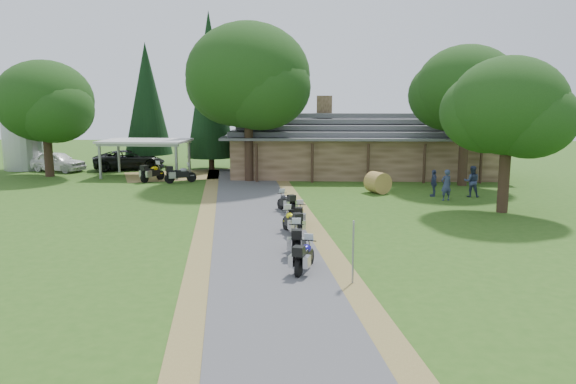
{
  "coord_description": "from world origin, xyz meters",
  "views": [
    {
      "loc": [
        1.51,
        -20.55,
        6.05
      ],
      "look_at": [
        0.69,
        5.79,
        1.6
      ],
      "focal_mm": 35.0,
      "sensor_mm": 36.0,
      "label": 1
    }
  ],
  "objects_px": {
    "carport": "(146,158)",
    "motorcycle_row_d": "(300,214)",
    "car_white_sedan": "(57,159)",
    "motorcycle_carport_a": "(152,172)",
    "motorcycle_row_b": "(296,238)",
    "motorcycle_row_a": "(305,254)",
    "car_dark_suv": "(129,155)",
    "motorcycle_row_e": "(286,201)",
    "silo": "(24,127)",
    "lodge": "(362,144)",
    "hay_bale": "(378,183)",
    "motorcycle_carport_b": "(180,173)",
    "motorcycle_row_c": "(292,221)"
  },
  "relations": [
    {
      "from": "motorcycle_row_e",
      "to": "hay_bale",
      "type": "distance_m",
      "value": 8.45
    },
    {
      "from": "car_white_sedan",
      "to": "motorcycle_row_d",
      "type": "distance_m",
      "value": 28.03
    },
    {
      "from": "motorcycle_row_d",
      "to": "hay_bale",
      "type": "xyz_separation_m",
      "value": [
        4.9,
        9.39,
        0.11
      ]
    },
    {
      "from": "motorcycle_row_b",
      "to": "motorcycle_row_d",
      "type": "height_order",
      "value": "motorcycle_row_b"
    },
    {
      "from": "lodge",
      "to": "motorcycle_carport_a",
      "type": "bearing_deg",
      "value": -164.69
    },
    {
      "from": "lodge",
      "to": "motorcycle_row_c",
      "type": "height_order",
      "value": "lodge"
    },
    {
      "from": "carport",
      "to": "motorcycle_row_a",
      "type": "bearing_deg",
      "value": -59.68
    },
    {
      "from": "motorcycle_row_d",
      "to": "motorcycle_row_e",
      "type": "height_order",
      "value": "motorcycle_row_e"
    },
    {
      "from": "motorcycle_row_b",
      "to": "car_white_sedan",
      "type": "bearing_deg",
      "value": 38.34
    },
    {
      "from": "lodge",
      "to": "motorcycle_carport_b",
      "type": "relative_size",
      "value": 10.45
    },
    {
      "from": "car_dark_suv",
      "to": "motorcycle_carport_a",
      "type": "distance_m",
      "value": 7.73
    },
    {
      "from": "silo",
      "to": "car_dark_suv",
      "type": "height_order",
      "value": "silo"
    },
    {
      "from": "motorcycle_row_a",
      "to": "motorcycle_carport_a",
      "type": "distance_m",
      "value": 23.98
    },
    {
      "from": "motorcycle_row_b",
      "to": "hay_bale",
      "type": "xyz_separation_m",
      "value": [
        4.98,
        14.33,
        0.03
      ]
    },
    {
      "from": "motorcycle_row_d",
      "to": "motorcycle_carport_b",
      "type": "bearing_deg",
      "value": 35.8
    },
    {
      "from": "car_white_sedan",
      "to": "motorcycle_row_c",
      "type": "height_order",
      "value": "car_white_sedan"
    },
    {
      "from": "lodge",
      "to": "car_dark_suv",
      "type": "relative_size",
      "value": 3.33
    },
    {
      "from": "carport",
      "to": "car_white_sedan",
      "type": "bearing_deg",
      "value": 165.62
    },
    {
      "from": "motorcycle_row_a",
      "to": "motorcycle_carport_a",
      "type": "bearing_deg",
      "value": 44.11
    },
    {
      "from": "motorcycle_row_a",
      "to": "motorcycle_row_e",
      "type": "height_order",
      "value": "motorcycle_row_a"
    },
    {
      "from": "lodge",
      "to": "hay_bale",
      "type": "distance_m",
      "value": 9.1
    },
    {
      "from": "motorcycle_row_b",
      "to": "motorcycle_carport_b",
      "type": "height_order",
      "value": "motorcycle_carport_b"
    },
    {
      "from": "silo",
      "to": "motorcycle_carport_b",
      "type": "distance_m",
      "value": 16.8
    },
    {
      "from": "car_dark_suv",
      "to": "motorcycle_carport_b",
      "type": "relative_size",
      "value": 3.14
    },
    {
      "from": "motorcycle_row_a",
      "to": "motorcycle_row_d",
      "type": "distance_m",
      "value": 7.21
    },
    {
      "from": "motorcycle_carport_b",
      "to": "hay_bale",
      "type": "relative_size",
      "value": 1.51
    },
    {
      "from": "hay_bale",
      "to": "silo",
      "type": "bearing_deg",
      "value": 158.46
    },
    {
      "from": "silo",
      "to": "motorcycle_row_c",
      "type": "bearing_deg",
      "value": -43.91
    },
    {
      "from": "silo",
      "to": "motorcycle_carport_a",
      "type": "distance_m",
      "value": 14.57
    },
    {
      "from": "car_white_sedan",
      "to": "motorcycle_row_e",
      "type": "distance_m",
      "value": 25.38
    },
    {
      "from": "motorcycle_row_b",
      "to": "hay_bale",
      "type": "relative_size",
      "value": 1.39
    },
    {
      "from": "hay_bale",
      "to": "motorcycle_row_a",
      "type": "bearing_deg",
      "value": -105.65
    },
    {
      "from": "carport",
      "to": "motorcycle_row_d",
      "type": "xyz_separation_m",
      "value": [
        12.13,
        -16.79,
        -0.84
      ]
    },
    {
      "from": "car_white_sedan",
      "to": "hay_bale",
      "type": "bearing_deg",
      "value": -92.03
    },
    {
      "from": "motorcycle_row_e",
      "to": "silo",
      "type": "bearing_deg",
      "value": 24.75
    },
    {
      "from": "car_white_sedan",
      "to": "hay_bale",
      "type": "distance_m",
      "value": 27.08
    },
    {
      "from": "carport",
      "to": "motorcycle_row_c",
      "type": "height_order",
      "value": "carport"
    },
    {
      "from": "silo",
      "to": "motorcycle_row_d",
      "type": "relative_size",
      "value": 4.29
    },
    {
      "from": "motorcycle_row_d",
      "to": "motorcycle_row_b",
      "type": "bearing_deg",
      "value": -178.15
    },
    {
      "from": "silo",
      "to": "motorcycle_row_d",
      "type": "height_order",
      "value": "silo"
    },
    {
      "from": "motorcycle_row_c",
      "to": "motorcycle_carport_a",
      "type": "height_order",
      "value": "motorcycle_carport_a"
    },
    {
      "from": "car_white_sedan",
      "to": "motorcycle_carport_a",
      "type": "distance_m",
      "value": 10.78
    },
    {
      "from": "car_dark_suv",
      "to": "motorcycle_row_d",
      "type": "relative_size",
      "value": 3.88
    },
    {
      "from": "motorcycle_row_e",
      "to": "car_white_sedan",
      "type": "bearing_deg",
      "value": 22.52
    },
    {
      "from": "car_dark_suv",
      "to": "motorcycle_row_a",
      "type": "bearing_deg",
      "value": -171.51
    },
    {
      "from": "carport",
      "to": "motorcycle_carport_a",
      "type": "xyz_separation_m",
      "value": [
        1.22,
        -2.76,
        -0.7
      ]
    },
    {
      "from": "motorcycle_carport_b",
      "to": "motorcycle_row_c",
      "type": "bearing_deg",
      "value": -89.97
    },
    {
      "from": "motorcycle_row_c",
      "to": "car_white_sedan",
      "type": "bearing_deg",
      "value": 20.94
    },
    {
      "from": "motorcycle_carport_a",
      "to": "hay_bale",
      "type": "distance_m",
      "value": 16.47
    },
    {
      "from": "silo",
      "to": "motorcycle_carport_a",
      "type": "height_order",
      "value": "silo"
    }
  ]
}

